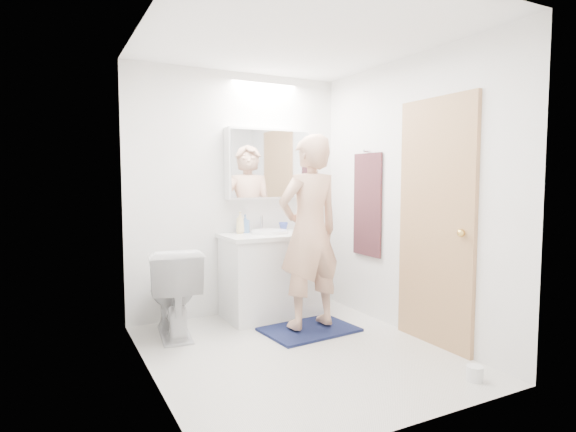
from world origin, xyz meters
TOP-DOWN VIEW (x-y plane):
  - floor at (0.00, 0.00)m, footprint 2.50×2.50m
  - ceiling at (0.00, 0.00)m, footprint 2.50×2.50m
  - wall_back at (0.00, 1.25)m, footprint 2.50×0.00m
  - wall_front at (0.00, -1.25)m, footprint 2.50×0.00m
  - wall_left at (-1.10, 0.00)m, footprint 0.00×2.50m
  - wall_right at (1.10, 0.00)m, footprint 0.00×2.50m
  - vanity_cabinet at (0.23, 0.96)m, footprint 0.90×0.55m
  - countertop at (0.23, 0.96)m, footprint 0.95×0.58m
  - sink_basin at (0.23, 0.99)m, footprint 0.36×0.36m
  - faucet at (0.23, 1.19)m, footprint 0.02×0.02m
  - medicine_cabinet at (0.30, 1.18)m, footprint 0.88×0.14m
  - mirror_panel at (0.30, 1.10)m, footprint 0.84×0.01m
  - toilet at (-0.76, 0.85)m, footprint 0.52×0.81m
  - bath_rug at (0.34, 0.39)m, footprint 0.84×0.62m
  - person at (0.34, 0.39)m, footprint 0.65×0.46m
  - door at (1.08, -0.35)m, footprint 0.04×0.80m
  - door_knob at (1.04, -0.65)m, footprint 0.06×0.06m
  - towel at (1.08, 0.55)m, footprint 0.02×0.42m
  - towel_hook at (1.07, 0.55)m, footprint 0.07×0.02m
  - soap_bottle_a at (-0.03, 1.11)m, footprint 0.09×0.09m
  - soap_bottle_b at (0.04, 1.15)m, footprint 0.11×0.11m
  - toothbrush_cup at (0.45, 1.12)m, footprint 0.11×0.11m
  - toilet_paper_roll at (0.81, -1.01)m, footprint 0.11×0.11m

SIDE VIEW (x-z plane):
  - floor at x=0.00m, z-range 0.00..0.00m
  - bath_rug at x=0.34m, z-range 0.00..0.02m
  - toilet_paper_roll at x=0.81m, z-range 0.00..0.10m
  - toilet at x=-0.76m, z-range 0.00..0.78m
  - vanity_cabinet at x=0.23m, z-range 0.00..0.78m
  - countertop at x=0.23m, z-range 0.78..0.82m
  - sink_basin at x=0.23m, z-range 0.82..0.85m
  - toothbrush_cup at x=0.45m, z-range 0.82..0.91m
  - person at x=0.34m, z-range 0.05..1.73m
  - faucet at x=0.23m, z-range 0.82..0.98m
  - soap_bottle_b at x=0.04m, z-range 0.82..1.00m
  - soap_bottle_a at x=-0.03m, z-range 0.82..1.03m
  - door_knob at x=1.04m, z-range 0.92..0.98m
  - door at x=1.08m, z-range 0.00..2.00m
  - towel at x=1.08m, z-range 0.60..1.60m
  - wall_back at x=0.00m, z-range -0.05..2.45m
  - wall_front at x=0.00m, z-range -0.05..2.45m
  - wall_left at x=-1.10m, z-range -0.05..2.45m
  - wall_right at x=1.10m, z-range -0.05..2.45m
  - medicine_cabinet at x=0.30m, z-range 1.15..1.85m
  - mirror_panel at x=0.30m, z-range 1.17..1.83m
  - towel_hook at x=1.07m, z-range 1.61..1.63m
  - ceiling at x=0.00m, z-range 2.40..2.40m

